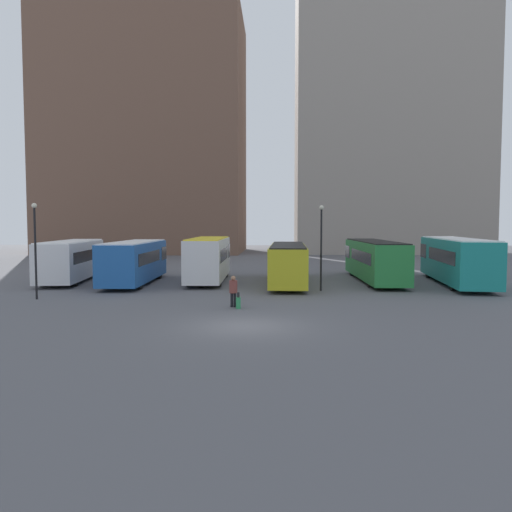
# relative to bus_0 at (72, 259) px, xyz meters

# --- Properties ---
(ground_plane) EXTENTS (160.00, 160.00, 0.00)m
(ground_plane) POSITION_rel_bus_0_xyz_m (13.84, -15.65, -1.62)
(ground_plane) COLOR #56565B
(building_block_left) EXTENTS (28.73, 17.90, 35.43)m
(building_block_left) POSITION_rel_bus_0_xyz_m (-4.55, 39.46, 16.09)
(building_block_left) COLOR brown
(building_block_left) RESTS_ON ground_plane
(building_block_right) EXTENTS (27.05, 13.72, 43.02)m
(building_block_right) POSITION_rel_bus_0_xyz_m (31.38, 39.46, 19.89)
(building_block_right) COLOR gray
(building_block_right) RESTS_ON ground_plane
(bus_0) EXTENTS (3.69, 9.94, 2.99)m
(bus_0) POSITION_rel_bus_0_xyz_m (0.00, 0.00, 0.00)
(bus_0) COLOR silver
(bus_0) RESTS_ON ground_plane
(bus_1) EXTENTS (2.94, 10.27, 2.99)m
(bus_1) POSITION_rel_bus_0_xyz_m (5.01, -1.04, 0.00)
(bus_1) COLOR #1E56A3
(bus_1) RESTS_ON ground_plane
(bus_2) EXTENTS (2.70, 9.74, 3.20)m
(bus_2) POSITION_rel_bus_0_xyz_m (10.09, 0.37, 0.11)
(bus_2) COLOR silver
(bus_2) RESTS_ON ground_plane
(bus_3) EXTENTS (2.69, 11.65, 2.78)m
(bus_3) POSITION_rel_bus_0_xyz_m (15.87, -0.72, -0.10)
(bus_3) COLOR gold
(bus_3) RESTS_ON ground_plane
(bus_4) EXTENTS (2.58, 12.36, 2.98)m
(bus_4) POSITION_rel_bus_0_xyz_m (22.28, 1.28, 0.01)
(bus_4) COLOR #237A38
(bus_4) RESTS_ON ground_plane
(bus_5) EXTENTS (3.81, 12.66, 3.22)m
(bus_5) POSITION_rel_bus_0_xyz_m (27.67, -0.35, 0.13)
(bus_5) COLOR #19847F
(bus_5) RESTS_ON ground_plane
(traveler) EXTENTS (0.44, 0.44, 1.59)m
(traveler) POSITION_rel_bus_0_xyz_m (12.90, -10.93, -0.67)
(traveler) COLOR black
(traveler) RESTS_ON ground_plane
(suitcase) EXTENTS (0.26, 0.35, 0.83)m
(suitcase) POSITION_rel_bus_0_xyz_m (13.18, -11.36, -1.33)
(suitcase) COLOR #28844C
(suitcase) RESTS_ON ground_plane
(lamp_post_0) EXTENTS (0.28, 0.28, 5.38)m
(lamp_post_0) POSITION_rel_bus_0_xyz_m (17.87, -4.47, 1.56)
(lamp_post_0) COLOR black
(lamp_post_0) RESTS_ON ground_plane
(lamp_post_1) EXTENTS (0.28, 0.28, 5.37)m
(lamp_post_1) POSITION_rel_bus_0_xyz_m (1.67, -8.81, 1.56)
(lamp_post_1) COLOR black
(lamp_post_1) RESTS_ON ground_plane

